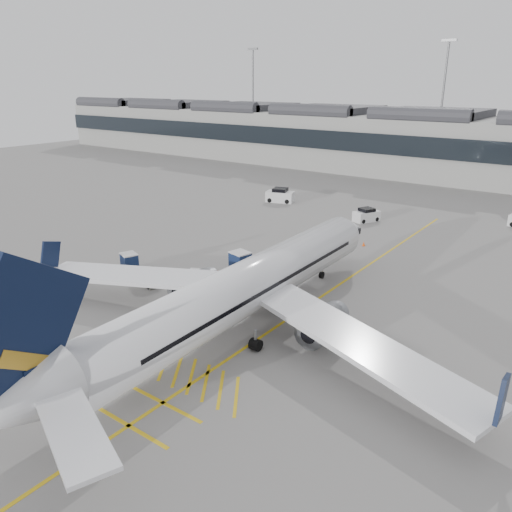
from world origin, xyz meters
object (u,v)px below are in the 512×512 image
Objects in this scene: belt_loader at (264,294)px; ramp_agent_a at (242,287)px; ramp_agent_b at (216,280)px; airliner_main at (242,290)px; baggage_cart_a at (197,280)px; pushback_tug at (150,278)px.

ramp_agent_a is (-2.00, -0.35, 0.22)m from belt_loader.
ramp_agent_b is (-2.61, -0.37, 0.14)m from ramp_agent_a.
ramp_agent_a is at bearing 126.58° from airliner_main.
ramp_agent_a is at bearing -4.41° from baggage_cart_a.
airliner_main is 14.12× the size of pushback_tug.
ramp_agent_b is at bearing 12.87° from baggage_cart_a.
ramp_agent_b is (-6.30, 4.40, -2.18)m from airliner_main.
pushback_tug is (-8.32, -2.81, -0.20)m from ramp_agent_a.
airliner_main reaches higher than pushback_tug.
ramp_agent_b reaches higher than pushback_tug.
ramp_agent_a is (3.94, 1.33, -0.13)m from baggage_cart_a.
belt_loader reaches higher than pushback_tug.
airliner_main is 24.08× the size of ramp_agent_a.
airliner_main reaches higher than ramp_agent_b.
baggage_cart_a is at bearing 154.62° from airliner_main.
belt_loader is (-1.68, 5.13, -2.54)m from airliner_main.
airliner_main is 8.65m from baggage_cart_a.
airliner_main is at bearing -114.07° from ramp_agent_a.
ramp_agent_a is (-3.69, 4.77, -2.32)m from airliner_main.
belt_loader is 6.19m from baggage_cart_a.
pushback_tug is (-4.38, -1.48, -0.33)m from baggage_cart_a.
belt_loader is 10.80m from pushback_tug.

